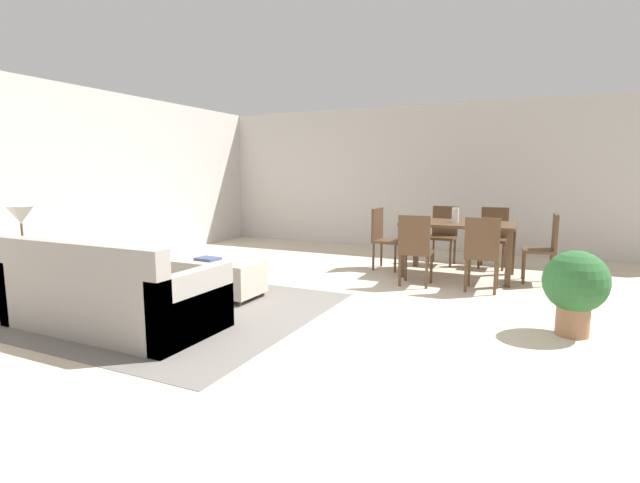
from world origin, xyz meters
The scene contains 18 objects.
ground_plane centered at (0.00, 0.00, 0.00)m, with size 10.80×10.80×0.00m, color beige.
wall_back centered at (0.00, 5.00, 1.35)m, with size 9.00×0.12×2.70m, color beige.
wall_left centered at (-4.50, 0.50, 1.35)m, with size 0.12×11.00×2.70m, color beige.
area_rug centered at (-1.75, -0.22, 0.00)m, with size 3.00×2.80×0.01m, color slate.
couch centered at (-1.86, -0.91, 0.29)m, with size 2.01×0.97×0.86m.
ottoman_table centered at (-1.65, 0.42, 0.25)m, with size 1.02×0.55×0.43m.
side_table centered at (-3.17, -0.87, 0.46)m, with size 0.40×0.40×0.58m.
table_lamp centered at (-3.17, -0.87, 0.99)m, with size 0.26×0.26×0.53m.
dining_table centered at (0.70, 2.80, 0.67)m, with size 1.51×0.96×0.76m.
dining_chair_near_left centered at (0.30, 1.92, 0.52)m, with size 0.42×0.42×0.92m.
dining_chair_near_right centered at (1.11, 1.96, 0.52)m, with size 0.41×0.41×0.92m.
dining_chair_far_left centered at (0.34, 3.61, 0.52)m, with size 0.41×0.41×0.92m.
dining_chair_far_right centered at (1.09, 3.67, 0.52)m, with size 0.40×0.40×0.92m.
dining_chair_head_east centered at (1.81, 2.82, 0.52)m, with size 0.43×0.43×0.92m.
dining_chair_head_west centered at (-0.40, 2.81, 0.52)m, with size 0.42×0.42×0.92m.
vase_centerpiece centered at (0.65, 2.77, 0.86)m, with size 0.10×0.10×0.20m, color silver.
book_on_ottoman centered at (-1.77, 0.39, 0.45)m, with size 0.26×0.20×0.03m, color #3F4C72.
potted_plant centered at (2.04, 0.69, 0.45)m, with size 0.55×0.55×0.77m.
Camera 1 is at (1.72, -3.93, 1.44)m, focal length 26.34 mm.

